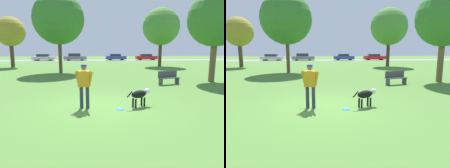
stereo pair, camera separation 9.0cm
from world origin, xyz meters
The scene contains 14 objects.
ground_plane centered at (0.00, 0.00, 0.00)m, with size 120.00×120.00×0.00m, color #4C7A33.
far_road_strip centered at (0.00, 34.00, 0.01)m, with size 120.00×6.00×0.01m.
person centered at (-0.51, -0.18, 0.96)m, with size 0.68×0.30×1.63m.
dog centered at (1.59, -0.18, 0.47)m, with size 1.03×0.61×0.68m.
frisbee centered at (0.81, -0.46, 0.01)m, with size 0.28×0.28×0.02m.
tree_far_right centered at (8.68, 18.15, 5.04)m, with size 4.68×4.68×7.40m.
tree_far_left centered at (-9.94, 18.36, 4.27)m, with size 3.50×3.50×6.06m.
tree_mid_center centered at (-3.16, 11.83, 4.94)m, with size 4.68×4.68×7.28m.
tree_near_right centered at (7.87, 5.25, 4.13)m, with size 3.61×3.61×5.96m.
parked_car_silver centered at (-9.78, 33.80, 0.65)m, with size 4.32×1.87×1.29m.
parked_car_grey centered at (-3.55, 33.65, 0.69)m, with size 4.51×1.78×1.42m.
parked_car_blue centered at (4.73, 33.95, 0.65)m, with size 4.19×1.71×1.30m.
parked_car_red centered at (11.23, 34.05, 0.63)m, with size 4.55×2.04×1.27m.
park_bench centered at (4.57, 4.55, 0.45)m, with size 1.46×0.77×0.84m.
Camera 1 is at (-0.22, -7.46, 2.16)m, focal length 32.00 mm.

